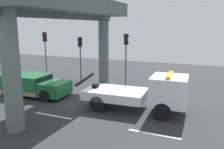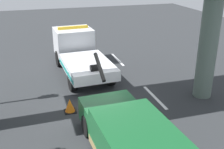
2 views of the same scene
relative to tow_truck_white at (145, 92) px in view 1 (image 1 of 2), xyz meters
The scene contains 10 objects.
ground_plane 4.90m from the tow_truck_white, behind, with size 60.00×40.00×0.10m, color #2D3033.
lane_stripe_mid 5.66m from the tow_truck_white, 148.96° to the right, with size 2.60×0.16×0.01m, color silver.
lane_stripe_east 3.34m from the tow_truck_white, 66.13° to the right, with size 2.60×0.16×0.01m, color silver.
tow_truck_white is the anchor object (origin of this frame).
towed_van_green 8.78m from the tow_truck_white, behind, with size 5.30×2.45×1.58m.
overpass_structure 7.01m from the tow_truck_white, behind, with size 3.60×12.30×6.99m.
traffic_light_near 13.06m from the tow_truck_white, 155.39° to the left, with size 0.39×0.32×4.56m.
traffic_light_far 9.58m from the tow_truck_white, 145.19° to the left, with size 0.39×0.32×4.15m.
traffic_light_mid 6.59m from the tow_truck_white, 120.96° to the left, with size 0.39×0.32×4.51m.
traffic_cone_orange 5.20m from the tow_truck_white, 164.42° to the left, with size 0.52×0.52×0.61m.
Camera 1 is at (8.32, -13.33, 5.15)m, focal length 37.65 mm.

